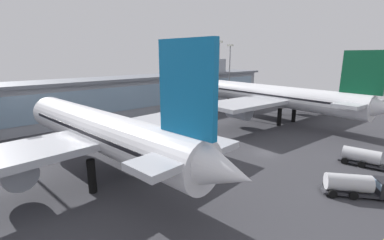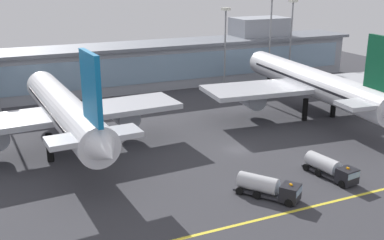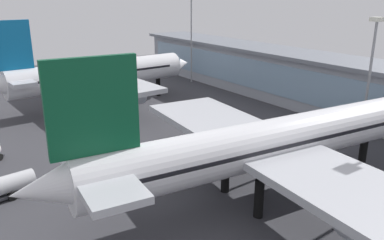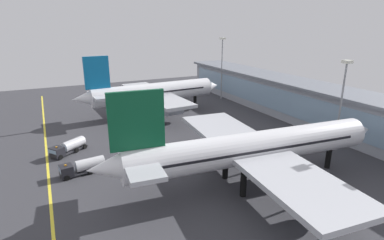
% 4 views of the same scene
% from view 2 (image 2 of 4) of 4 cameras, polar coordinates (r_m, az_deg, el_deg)
% --- Properties ---
extents(ground_plane, '(180.00, 180.00, 0.00)m').
position_cam_2_polar(ground_plane, '(80.60, 5.57, -3.66)').
color(ground_plane, '#38383D').
extents(taxiway_centreline_stripe, '(144.00, 0.50, 0.01)m').
position_cam_2_polar(taxiway_centreline_stripe, '(64.22, 15.44, -10.09)').
color(taxiway_centreline_stripe, yellow).
rests_on(taxiway_centreline_stripe, ground).
extents(terminal_building, '(125.81, 14.00, 16.85)m').
position_cam_2_polar(terminal_building, '(124.04, -5.17, 6.98)').
color(terminal_building, '#9399A3').
rests_on(terminal_building, ground).
extents(airliner_near_left, '(40.20, 50.11, 19.73)m').
position_cam_2_polar(airliner_near_left, '(79.90, -15.42, 1.05)').
color(airliner_near_left, black).
rests_on(airliner_near_left, ground).
extents(airliner_near_right, '(47.60, 57.37, 19.27)m').
position_cam_2_polar(airliner_near_right, '(101.61, 14.61, 4.50)').
color(airliner_near_right, black).
rests_on(airliner_near_right, ground).
extents(fuel_tanker_truck, '(7.28, 8.75, 2.90)m').
position_cam_2_polar(fuel_tanker_truck, '(64.12, 9.53, -8.20)').
color(fuel_tanker_truck, black).
rests_on(fuel_tanker_truck, ground).
extents(baggage_tug_near, '(3.99, 9.29, 2.90)m').
position_cam_2_polar(baggage_tug_near, '(72.08, 16.82, -5.74)').
color(baggage_tug_near, black).
rests_on(baggage_tug_near, ground).
extents(apron_light_mast_west, '(1.80, 1.80, 20.90)m').
position_cam_2_polar(apron_light_mast_west, '(121.34, 4.14, 10.41)').
color(apron_light_mast_west, gray).
rests_on(apron_light_mast_west, ground).
extents(apron_light_mast_centre, '(1.80, 1.80, 23.36)m').
position_cam_2_polar(apron_light_mast_centre, '(127.91, 9.70, 11.21)').
color(apron_light_mast_centre, gray).
rests_on(apron_light_mast_centre, ground).
extents(apron_light_mast_far_east, '(1.80, 1.80, 22.34)m').
position_cam_2_polar(apron_light_mast_far_east, '(133.03, 12.20, 11.06)').
color(apron_light_mast_far_east, gray).
rests_on(apron_light_mast_far_east, ground).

